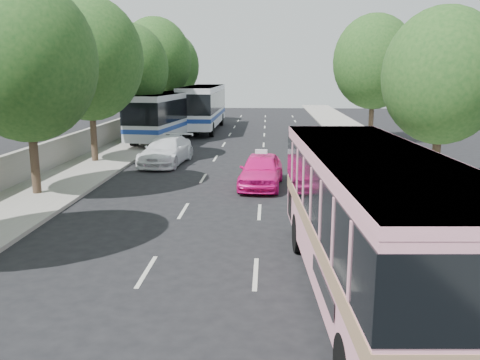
# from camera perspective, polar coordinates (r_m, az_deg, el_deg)

# --- Properties ---
(ground) EXTENTS (120.00, 120.00, 0.00)m
(ground) POSITION_cam_1_polar(r_m,az_deg,el_deg) (15.47, -1.79, -7.56)
(ground) COLOR black
(ground) RESTS_ON ground
(sidewalk_left) EXTENTS (4.00, 90.00, 0.15)m
(sidewalk_left) POSITION_cam_1_polar(r_m,az_deg,el_deg) (36.23, -12.59, 3.66)
(sidewalk_left) COLOR #9E998E
(sidewalk_left) RESTS_ON ground
(sidewalk_right) EXTENTS (4.00, 90.00, 0.12)m
(sidewalk_right) POSITION_cam_1_polar(r_m,az_deg,el_deg) (35.64, 14.81, 3.39)
(sidewalk_right) COLOR #9E998E
(sidewalk_right) RESTS_ON ground
(low_wall) EXTENTS (0.30, 90.00, 1.50)m
(low_wall) POSITION_cam_1_polar(r_m,az_deg,el_deg) (36.66, -15.37, 4.92)
(low_wall) COLOR #9E998E
(low_wall) RESTS_ON sidewalk_left
(tree_left_b) EXTENTS (5.70, 5.70, 8.88)m
(tree_left_b) POSITION_cam_1_polar(r_m,az_deg,el_deg) (22.65, -22.82, 12.73)
(tree_left_b) COLOR #38281E
(tree_left_b) RESTS_ON ground
(tree_left_c) EXTENTS (6.00, 6.00, 9.35)m
(tree_left_c) POSITION_cam_1_polar(r_m,az_deg,el_deg) (30.14, -16.51, 13.36)
(tree_left_c) COLOR #38281E
(tree_left_c) RESTS_ON ground
(tree_left_d) EXTENTS (5.52, 5.52, 8.60)m
(tree_left_d) POSITION_cam_1_polar(r_m,az_deg,el_deg) (37.75, -12.22, 12.48)
(tree_left_d) COLOR #38281E
(tree_left_d) RESTS_ON ground
(tree_left_e) EXTENTS (6.30, 6.30, 9.82)m
(tree_left_e) POSITION_cam_1_polar(r_m,az_deg,el_deg) (45.52, -9.45, 13.48)
(tree_left_e) COLOR #38281E
(tree_left_e) RESTS_ON ground
(tree_left_f) EXTENTS (5.88, 5.88, 9.16)m
(tree_left_f) POSITION_cam_1_polar(r_m,az_deg,el_deg) (53.39, -7.76, 12.84)
(tree_left_f) COLOR #38281E
(tree_left_f) RESTS_ON ground
(tree_right_near) EXTENTS (5.10, 5.10, 7.95)m
(tree_right_near) POSITION_cam_1_polar(r_m,az_deg,el_deg) (23.68, 22.04, 11.23)
(tree_right_near) COLOR #38281E
(tree_right_near) RESTS_ON ground
(tree_right_far) EXTENTS (6.00, 6.00, 9.35)m
(tree_right_far) POSITION_cam_1_polar(r_m,az_deg,el_deg) (39.25, 14.98, 13.04)
(tree_right_far) COLOR #38281E
(tree_right_far) RESTS_ON ground
(pink_bus) EXTENTS (3.36, 11.03, 3.48)m
(pink_bus) POSITION_cam_1_polar(r_m,az_deg,el_deg) (11.74, 14.57, -3.31)
(pink_bus) COLOR pink
(pink_bus) RESTS_ON ground
(pink_taxi) EXTENTS (2.20, 4.68, 1.55)m
(pink_taxi) POSITION_cam_1_polar(r_m,az_deg,el_deg) (23.26, 2.39, 1.10)
(pink_taxi) COLOR #F5158C
(pink_taxi) RESTS_ON ground
(white_pickup) EXTENTS (2.73, 5.55, 1.55)m
(white_pickup) POSITION_cam_1_polar(r_m,az_deg,el_deg) (29.33, -8.28, 3.28)
(white_pickup) COLOR white
(white_pickup) RESTS_ON ground
(tour_coach_front) EXTENTS (4.19, 12.36, 3.63)m
(tour_coach_front) POSITION_cam_1_polar(r_m,az_deg,el_deg) (39.53, -8.01, 7.59)
(tour_coach_front) COLOR silver
(tour_coach_front) RESTS_ON ground
(tour_coach_rear) EXTENTS (2.84, 13.14, 3.93)m
(tour_coach_rear) POSITION_cam_1_polar(r_m,az_deg,el_deg) (45.98, -4.17, 8.52)
(tour_coach_rear) COLOR white
(tour_coach_rear) RESTS_ON ground
(taxi_roof_sign) EXTENTS (0.56, 0.23, 0.18)m
(taxi_roof_sign) POSITION_cam_1_polar(r_m,az_deg,el_deg) (23.11, 2.41, 3.21)
(taxi_roof_sign) COLOR silver
(taxi_roof_sign) RESTS_ON pink_taxi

